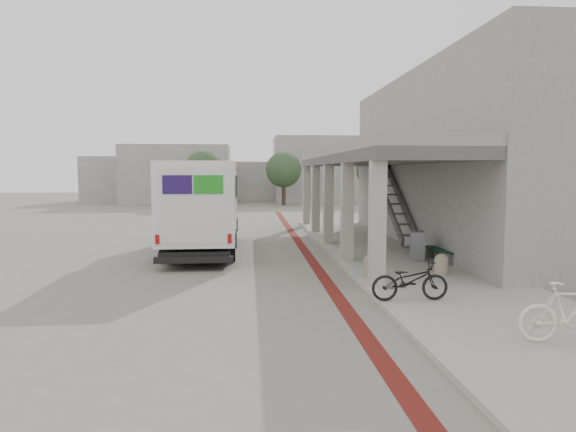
{
  "coord_description": "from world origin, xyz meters",
  "views": [
    {
      "loc": [
        -1.14,
        -16.19,
        3.06
      ],
      "look_at": [
        0.13,
        0.4,
        1.6
      ],
      "focal_mm": 32.0,
      "sensor_mm": 36.0,
      "label": 1
    }
  ],
  "objects": [
    {
      "name": "bike_lane_stripe",
      "position": [
        1.0,
        2.0,
        0.01
      ],
      "size": [
        0.35,
        40.0,
        0.01
      ],
      "primitive_type": "cube",
      "color": "#5A1712",
      "rests_on": "ground"
    },
    {
      "name": "bicycle_black",
      "position": [
        2.5,
        -4.97,
        0.58
      ],
      "size": [
        1.76,
        0.62,
        0.92
      ],
      "primitive_type": "imported",
      "rotation": [
        0.0,
        0.0,
        1.57
      ],
      "color": "black",
      "rests_on": "sidewalk"
    },
    {
      "name": "fedex_truck",
      "position": [
        -2.88,
        3.23,
        1.8
      ],
      "size": [
        2.59,
        7.96,
        3.38
      ],
      "rotation": [
        0.0,
        0.0,
        0.01
      ],
      "color": "black",
      "rests_on": "ground"
    },
    {
      "name": "tree_left",
      "position": [
        -5.0,
        28.0,
        3.18
      ],
      "size": [
        3.2,
        3.2,
        4.8
      ],
      "color": "#38281C",
      "rests_on": "ground"
    },
    {
      "name": "bollard_near",
      "position": [
        2.23,
        -2.43,
        0.45
      ],
      "size": [
        0.44,
        0.44,
        0.66
      ],
      "color": "gray",
      "rests_on": "sidewalk"
    },
    {
      "name": "bollard_far",
      "position": [
        4.35,
        -2.05,
        0.41
      ],
      "size": [
        0.39,
        0.39,
        0.58
      ],
      "color": "gray",
      "rests_on": "sidewalk"
    },
    {
      "name": "ground",
      "position": [
        0.0,
        0.0,
        0.0
      ],
      "size": [
        120.0,
        120.0,
        0.0
      ],
      "primitive_type": "plane",
      "color": "slate",
      "rests_on": "ground"
    },
    {
      "name": "tree_right",
      "position": [
        10.0,
        29.0,
        3.18
      ],
      "size": [
        3.2,
        3.2,
        4.8
      ],
      "color": "#38281C",
      "rests_on": "ground"
    },
    {
      "name": "tree_mid",
      "position": [
        2.0,
        30.0,
        3.18
      ],
      "size": [
        3.2,
        3.2,
        4.8
      ],
      "color": "#38281C",
      "rests_on": "ground"
    },
    {
      "name": "sidewalk",
      "position": [
        4.0,
        0.0,
        0.06
      ],
      "size": [
        4.4,
        28.0,
        0.12
      ],
      "primitive_type": "cube",
      "color": "gray",
      "rests_on": "ground"
    },
    {
      "name": "distant_backdrop",
      "position": [
        -2.84,
        35.89,
        2.7
      ],
      "size": [
        28.0,
        10.0,
        6.5
      ],
      "color": "gray",
      "rests_on": "ground"
    },
    {
      "name": "transit_building",
      "position": [
        6.83,
        4.5,
        3.4
      ],
      "size": [
        7.6,
        17.0,
        7.0
      ],
      "color": "gray",
      "rests_on": "ground"
    },
    {
      "name": "utility_cabinet",
      "position": [
        4.42,
        0.24,
        0.6
      ],
      "size": [
        0.52,
        0.64,
        0.95
      ],
      "primitive_type": "cube",
      "rotation": [
        0.0,
        0.0,
        -0.18
      ],
      "color": "slate",
      "rests_on": "sidewalk"
    },
    {
      "name": "bicycle_cream",
      "position": [
        4.33,
        -8.02,
        0.65
      ],
      "size": [
        1.81,
        0.68,
        1.06
      ],
      "primitive_type": "imported",
      "rotation": [
        0.0,
        0.0,
        1.47
      ],
      "color": "silver",
      "rests_on": "sidewalk"
    },
    {
      "name": "bench",
      "position": [
        5.1,
        -0.08,
        0.41
      ],
      "size": [
        0.68,
        1.77,
        0.41
      ],
      "rotation": [
        0.0,
        0.0,
        0.18
      ],
      "color": "slate",
      "rests_on": "sidewalk"
    }
  ]
}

